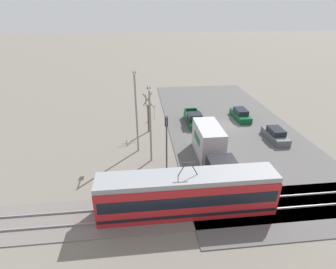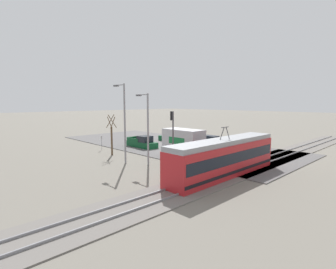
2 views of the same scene
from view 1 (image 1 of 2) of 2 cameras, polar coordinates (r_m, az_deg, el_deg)
The scene contains 13 objects.
ground_plane at distance 37.78m, azimuth 12.91°, elevation 1.94°, with size 320.00×320.00×0.00m, color slate.
road_surface at distance 37.76m, azimuth 12.91°, elevation 2.00°, with size 16.99×40.78×0.08m.
rail_bed at distance 25.05m, azimuth 24.83°, elevation -13.28°, with size 60.60×4.40×0.22m.
light_rail_tram at distance 21.09m, azimuth 4.16°, elevation -12.75°, with size 13.94×2.58×4.54m.
box_truck at distance 28.09m, azimuth 9.35°, elevation -2.65°, with size 2.54×9.15×3.38m.
pickup_truck at distance 37.13m, azimuth 5.62°, elevation 3.33°, with size 1.96×5.36×1.77m.
sedan_car_0 at distance 40.16m, azimuth 15.50°, elevation 4.18°, with size 1.75×4.76×1.52m.
sedan_car_1 at distance 35.07m, azimuth 22.34°, elevation -0.09°, with size 1.77×4.49×1.49m.
traffic_light_pole at distance 24.75m, azimuth -0.33°, elevation -0.76°, with size 0.28×0.47×5.93m.
street_tree at distance 34.17m, azimuth -4.31°, elevation 4.36°, with size 1.25×1.03×5.30m.
street_lamp_near_crossing at distance 26.70m, azimuth -3.92°, elevation 2.96°, with size 0.36×1.95×7.81m.
street_lamp_mid_block at distance 28.64m, azimuth -6.96°, elevation 5.65°, with size 0.36×1.95×8.90m.
no_parking_sign at distance 38.72m, azimuth -3.03°, elevation 5.20°, with size 0.32×0.08×2.06m.
Camera 1 is at (12.10, 32.56, 14.85)m, focal length 28.00 mm.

